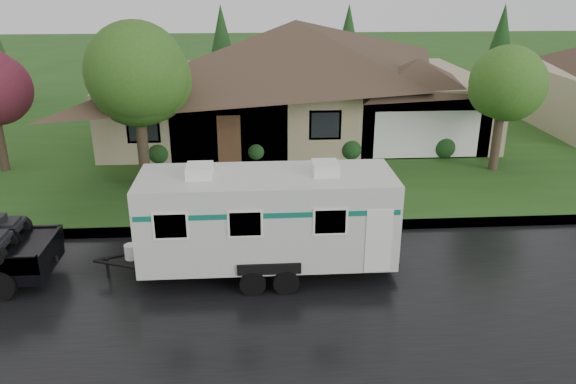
{
  "coord_description": "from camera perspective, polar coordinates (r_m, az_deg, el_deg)",
  "views": [
    {
      "loc": [
        -0.27,
        -14.37,
        7.77
      ],
      "look_at": [
        0.82,
        2.0,
        1.42
      ],
      "focal_mm": 35.0,
      "sensor_mm": 36.0,
      "label": 1
    }
  ],
  "objects": [
    {
      "name": "curb",
      "position": [
        18.32,
        -2.63,
        -3.71
      ],
      "size": [
        140.0,
        0.5,
        0.15
      ],
      "primitive_type": "cube",
      "color": "gray",
      "rests_on": "ground"
    },
    {
      "name": "shrub_row",
      "position": [
        24.82,
        1.59,
        4.48
      ],
      "size": [
        13.6,
        1.0,
        1.0
      ],
      "color": "#143814",
      "rests_on": "lawn"
    },
    {
      "name": "tree_right_green",
      "position": [
        24.33,
        21.09,
        10.06
      ],
      "size": [
        3.07,
        3.07,
        5.08
      ],
      "color": "#382B1E",
      "rests_on": "lawn"
    },
    {
      "name": "tree_left_green",
      "position": [
        21.14,
        -15.19,
        11.38
      ],
      "size": [
        3.74,
        3.74,
        6.19
      ],
      "color": "#382B1E",
      "rests_on": "lawn"
    },
    {
      "name": "lawn",
      "position": [
        30.36,
        -3.21,
        6.44
      ],
      "size": [
        140.0,
        26.0,
        0.15
      ],
      "primitive_type": "cube",
      "color": "#254B17",
      "rests_on": "ground"
    },
    {
      "name": "travel_trailer",
      "position": [
        15.13,
        -2.12,
        -2.52
      ],
      "size": [
        7.14,
        2.51,
        3.2
      ],
      "color": "silver",
      "rests_on": "ground"
    },
    {
      "name": "ground",
      "position": [
        16.34,
        -2.43,
        -7.26
      ],
      "size": [
        140.0,
        140.0,
        0.0
      ],
      "primitive_type": "plane",
      "color": "#254B17",
      "rests_on": "ground"
    },
    {
      "name": "house_main",
      "position": [
        28.63,
        1.38,
        12.76
      ],
      "size": [
        19.44,
        10.8,
        6.9
      ],
      "color": "tan",
      "rests_on": "lawn"
    },
    {
      "name": "road",
      "position": [
        14.61,
        -2.22,
        -10.97
      ],
      "size": [
        140.0,
        8.0,
        0.01
      ],
      "primitive_type": "cube",
      "color": "black",
      "rests_on": "ground"
    }
  ]
}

